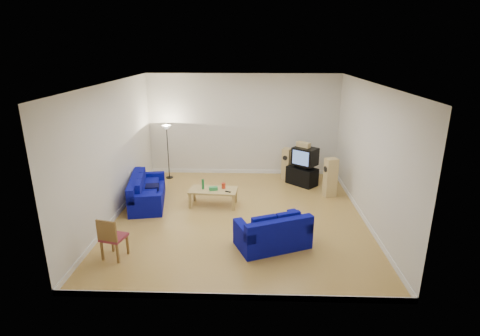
{
  "coord_description": "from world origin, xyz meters",
  "views": [
    {
      "loc": [
        0.3,
        -8.41,
        3.97
      ],
      "look_at": [
        0.0,
        0.4,
        1.1
      ],
      "focal_mm": 28.0,
      "sensor_mm": 36.0,
      "label": 1
    }
  ],
  "objects_px": {
    "sofa_three_seat": "(146,194)",
    "coffee_table": "(213,191)",
    "sofa_loveseat": "(273,235)",
    "tv_stand": "(302,176)",
    "television": "(305,156)"
  },
  "relations": [
    {
      "from": "sofa_three_seat",
      "to": "television",
      "type": "bearing_deg",
      "value": 99.16
    },
    {
      "from": "coffee_table",
      "to": "television",
      "type": "relative_size",
      "value": 1.54
    },
    {
      "from": "coffee_table",
      "to": "sofa_loveseat",
      "type": "bearing_deg",
      "value": -54.96
    },
    {
      "from": "sofa_loveseat",
      "to": "tv_stand",
      "type": "bearing_deg",
      "value": 51.83
    },
    {
      "from": "sofa_loveseat",
      "to": "tv_stand",
      "type": "height_order",
      "value": "sofa_loveseat"
    },
    {
      "from": "tv_stand",
      "to": "television",
      "type": "bearing_deg",
      "value": 6.07
    },
    {
      "from": "television",
      "to": "sofa_three_seat",
      "type": "bearing_deg",
      "value": -121.58
    },
    {
      "from": "coffee_table",
      "to": "tv_stand",
      "type": "distance_m",
      "value": 3.01
    },
    {
      "from": "coffee_table",
      "to": "television",
      "type": "distance_m",
      "value": 3.07
    },
    {
      "from": "sofa_three_seat",
      "to": "tv_stand",
      "type": "distance_m",
      "value": 4.59
    },
    {
      "from": "sofa_loveseat",
      "to": "coffee_table",
      "type": "xyz_separation_m",
      "value": [
        -1.46,
        2.08,
        0.12
      ]
    },
    {
      "from": "sofa_three_seat",
      "to": "coffee_table",
      "type": "bearing_deg",
      "value": 77.24
    },
    {
      "from": "coffee_table",
      "to": "tv_stand",
      "type": "relative_size",
      "value": 1.46
    },
    {
      "from": "television",
      "to": "sofa_loveseat",
      "type": "bearing_deg",
      "value": -67.67
    },
    {
      "from": "sofa_three_seat",
      "to": "sofa_loveseat",
      "type": "distance_m",
      "value": 3.9
    }
  ]
}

